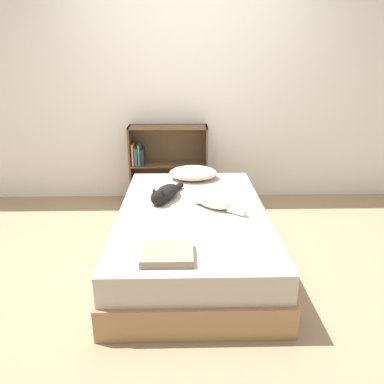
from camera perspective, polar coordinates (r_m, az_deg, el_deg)
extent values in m
plane|color=#997F60|center=(3.29, 0.06, -9.73)|extent=(8.00, 8.00, 0.00)
cube|color=white|center=(4.37, -0.41, 15.12)|extent=(8.00, 0.06, 2.50)
cube|color=#99754C|center=(3.24, 0.06, -8.01)|extent=(1.24, 2.06, 0.23)
cube|color=#C1B2A3|center=(3.14, 0.06, -4.50)|extent=(1.20, 2.00, 0.21)
ellipsoid|color=beige|center=(3.84, 0.17, 2.92)|extent=(0.49, 0.37, 0.13)
ellipsoid|color=white|center=(3.12, 3.30, -1.32)|extent=(0.37, 0.34, 0.13)
sphere|color=white|center=(3.20, 1.17, -0.76)|extent=(0.12, 0.12, 0.12)
cone|color=white|center=(3.15, 0.81, 0.20)|extent=(0.04, 0.04, 0.03)
cone|color=white|center=(3.20, 1.55, 0.54)|extent=(0.04, 0.04, 0.03)
cylinder|color=white|center=(3.02, 6.87, -2.89)|extent=(0.16, 0.14, 0.06)
ellipsoid|color=black|center=(3.31, -3.96, -0.11)|extent=(0.29, 0.39, 0.12)
sphere|color=black|center=(3.18, -5.15, -0.93)|extent=(0.13, 0.13, 0.13)
cone|color=black|center=(3.14, -4.60, 0.18)|extent=(0.04, 0.04, 0.03)
cone|color=black|center=(3.17, -5.78, 0.35)|extent=(0.04, 0.04, 0.03)
cylinder|color=black|center=(3.52, -2.25, 0.69)|extent=(0.12, 0.17, 0.06)
cube|color=brown|center=(4.39, -9.26, 4.16)|extent=(0.02, 0.26, 0.89)
cube|color=brown|center=(4.36, 2.15, 4.28)|extent=(0.02, 0.26, 0.89)
cube|color=brown|center=(4.49, -3.46, -1.07)|extent=(0.89, 0.26, 0.02)
cube|color=brown|center=(4.25, -3.71, 9.86)|extent=(0.89, 0.26, 0.02)
cube|color=brown|center=(4.35, -3.58, 4.24)|extent=(0.85, 0.26, 0.02)
cube|color=brown|center=(4.47, -3.52, 4.67)|extent=(0.89, 0.02, 0.89)
cube|color=orange|center=(4.31, -8.95, 5.70)|extent=(0.02, 0.16, 0.24)
cube|color=#2D519E|center=(4.32, -8.48, 5.41)|extent=(0.03, 0.16, 0.20)
cube|color=#337F47|center=(4.31, -8.03, 5.69)|extent=(0.02, 0.16, 0.24)
cube|color=#232328|center=(4.31, -7.53, 5.36)|extent=(0.04, 0.16, 0.19)
cube|color=gray|center=(2.41, -3.80, -9.36)|extent=(0.33, 0.29, 0.05)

